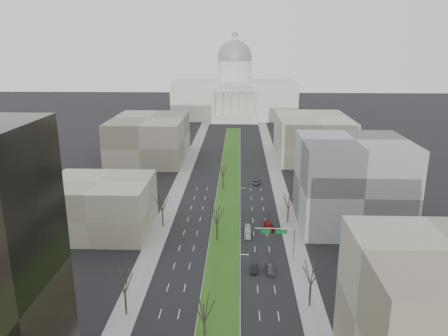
% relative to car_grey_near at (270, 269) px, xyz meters
% --- Properties ---
extents(ground, '(600.00, 600.00, 0.00)m').
position_rel_car_grey_near_xyz_m(ground, '(-10.56, 55.51, -0.80)').
color(ground, black).
rests_on(ground, ground).
extents(median, '(8.00, 222.03, 0.20)m').
position_rel_car_grey_near_xyz_m(median, '(-10.56, 54.50, -0.70)').
color(median, '#999993').
rests_on(median, ground).
extents(sidewalk_left, '(5.00, 330.00, 0.15)m').
position_rel_car_grey_near_xyz_m(sidewalk_left, '(-28.06, 30.51, -0.73)').
color(sidewalk_left, gray).
rests_on(sidewalk_left, ground).
extents(sidewalk_right, '(5.00, 330.00, 0.15)m').
position_rel_car_grey_near_xyz_m(sidewalk_right, '(6.94, 30.51, -0.73)').
color(sidewalk_right, gray).
rests_on(sidewalk_right, ground).
extents(capitol, '(80.00, 46.00, 55.00)m').
position_rel_car_grey_near_xyz_m(capitol, '(-10.56, 205.10, 15.50)').
color(capitol, beige).
rests_on(capitol, ground).
extents(building_beige_left, '(26.00, 22.00, 14.00)m').
position_rel_car_grey_near_xyz_m(building_beige_left, '(-43.56, 20.51, 6.20)').
color(building_beige_left, tan).
rests_on(building_beige_left, ground).
extents(building_grey_right, '(28.00, 26.00, 24.00)m').
position_rel_car_grey_near_xyz_m(building_grey_right, '(23.44, 27.51, 11.20)').
color(building_grey_right, '#5A5C5F').
rests_on(building_grey_right, ground).
extents(building_far_left, '(30.00, 40.00, 18.00)m').
position_rel_car_grey_near_xyz_m(building_far_left, '(-45.56, 95.51, 8.20)').
color(building_far_left, gray).
rests_on(building_far_left, ground).
extents(building_far_right, '(30.00, 40.00, 18.00)m').
position_rel_car_grey_near_xyz_m(building_far_right, '(24.44, 100.51, 8.20)').
color(building_far_right, tan).
rests_on(building_far_right, ground).
extents(tree_left_mid, '(5.40, 5.40, 9.72)m').
position_rel_car_grey_near_xyz_m(tree_left_mid, '(-27.76, -16.49, 6.20)').
color(tree_left_mid, black).
rests_on(tree_left_mid, ground).
extents(tree_left_far, '(5.28, 5.28, 9.50)m').
position_rel_car_grey_near_xyz_m(tree_left_far, '(-27.76, 23.51, 6.04)').
color(tree_left_far, black).
rests_on(tree_left_far, ground).
extents(tree_right_mid, '(5.52, 5.52, 9.94)m').
position_rel_car_grey_near_xyz_m(tree_right_mid, '(6.64, -12.49, 6.35)').
color(tree_right_mid, black).
rests_on(tree_right_mid, ground).
extents(tree_right_far, '(5.04, 5.04, 9.07)m').
position_rel_car_grey_near_xyz_m(tree_right_far, '(6.64, 27.51, 5.73)').
color(tree_right_far, black).
rests_on(tree_right_far, ground).
extents(tree_median_a, '(5.40, 5.40, 9.72)m').
position_rel_car_grey_near_xyz_m(tree_median_a, '(-12.56, -24.49, 6.20)').
color(tree_median_a, black).
rests_on(tree_median_a, ground).
extents(tree_median_b, '(5.40, 5.40, 9.72)m').
position_rel_car_grey_near_xyz_m(tree_median_b, '(-12.56, 15.51, 6.20)').
color(tree_median_b, black).
rests_on(tree_median_b, ground).
extents(tree_median_c, '(5.40, 5.40, 9.72)m').
position_rel_car_grey_near_xyz_m(tree_median_c, '(-12.56, 55.51, 6.20)').
color(tree_median_c, black).
rests_on(tree_median_c, ground).
extents(streetlamp_median_b, '(1.90, 0.20, 9.16)m').
position_rel_car_grey_near_xyz_m(streetlamp_median_b, '(-6.80, -9.49, 4.01)').
color(streetlamp_median_b, gray).
rests_on(streetlamp_median_b, ground).
extents(streetlamp_median_c, '(1.90, 0.20, 9.16)m').
position_rel_car_grey_near_xyz_m(streetlamp_median_c, '(-6.80, 30.51, 4.01)').
color(streetlamp_median_c, gray).
rests_on(streetlamp_median_c, ground).
extents(mast_arm_signs, '(9.12, 0.24, 8.09)m').
position_rel_car_grey_near_xyz_m(mast_arm_signs, '(2.93, 5.54, 5.31)').
color(mast_arm_signs, gray).
rests_on(mast_arm_signs, ground).
extents(car_grey_near, '(2.11, 4.79, 1.60)m').
position_rel_car_grey_near_xyz_m(car_grey_near, '(0.00, 0.00, 0.00)').
color(car_grey_near, '#424548').
rests_on(car_grey_near, ground).
extents(car_black, '(1.80, 4.35, 1.40)m').
position_rel_car_grey_near_xyz_m(car_black, '(-3.52, 0.45, -0.10)').
color(car_black, black).
rests_on(car_black, ground).
extents(car_red, '(2.80, 5.61, 1.57)m').
position_rel_car_grey_near_xyz_m(car_red, '(1.09, 23.20, -0.02)').
color(car_red, maroon).
rests_on(car_red, ground).
extents(car_grey_far, '(2.29, 4.90, 1.36)m').
position_rel_car_grey_near_xyz_m(car_grey_far, '(-0.95, 61.97, -0.12)').
color(car_grey_far, '#424549').
rests_on(car_grey_far, ground).
extents(box_van, '(1.74, 6.89, 1.91)m').
position_rel_car_grey_near_xyz_m(box_van, '(-4.68, 19.24, 0.15)').
color(box_van, silver).
rests_on(box_van, ground).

